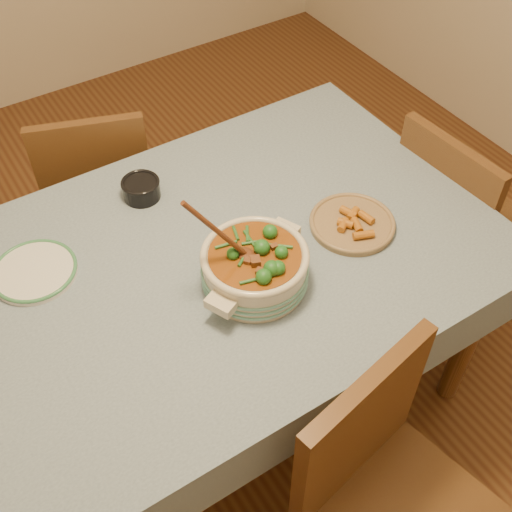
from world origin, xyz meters
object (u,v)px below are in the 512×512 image
Objects in this scene: fried_plate at (352,222)px; chair_near at (385,490)px; chair_right at (452,218)px; dining_table at (209,281)px; stew_casserole at (255,265)px; white_plate at (34,271)px; condiment_bowl at (141,188)px; chair_far at (100,186)px.

chair_near is at bearing -119.34° from fried_plate.
chair_right is at bearing 25.47° from chair_near.
dining_table is 0.23m from stew_casserole.
fried_plate is at bearing 90.08° from chair_right.
dining_table is 1.93× the size of chair_right.
stew_casserole is 0.94m from chair_right.
white_plate is 0.41m from condiment_bowl.
chair_far is at bearing 83.92° from chair_near.
chair_far is 0.92× the size of chair_near.
chair_near is (0.02, -0.58, -0.31)m from stew_casserole.
chair_near is 1.05× the size of chair_right.
chair_near is at bearing -83.23° from dining_table.
chair_near reaches higher than condiment_bowl.
fried_plate is (0.85, -0.33, 0.01)m from white_plate.
condiment_bowl is at bearing 63.47° from chair_right.
chair_right is (0.99, -0.86, 0.02)m from chair_far.
chair_far is at bearing 45.76° from chair_right.
chair_right is (0.52, 0.03, -0.28)m from fried_plate.
dining_table is 0.97m from chair_right.
chair_near reaches higher than chair_far.
fried_plate reaches higher than dining_table.
condiment_bowl is 0.48× the size of fried_plate.
chair_near reaches higher than white_plate.
stew_casserole is 1.26× the size of white_plate.
dining_table is at bearing -83.59° from condiment_bowl.
chair_right is at bearing 158.65° from chair_far.
dining_table is at bearing -26.40° from white_plate.
chair_near is at bearing -61.21° from white_plate.
dining_table is 12.87× the size of condiment_bowl.
chair_near is 1.07m from chair_right.
chair_far is at bearing 96.98° from stew_casserole.
white_plate is 0.74m from chair_far.
fried_plate is 1.05m from chair_far.
white_plate is at bearing 159.15° from fried_plate.
chair_right is at bearing -12.06° from white_plate.
fried_plate is at bearing 49.61° from chair_near.
fried_plate is at bearing 137.42° from chair_far.
white_plate is 0.32× the size of chair_near.
dining_table is 0.74m from chair_near.
chair_right is (0.99, -0.42, -0.30)m from condiment_bowl.
fried_plate is 0.32× the size of chair_far.
condiment_bowl is 0.54m from chair_far.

